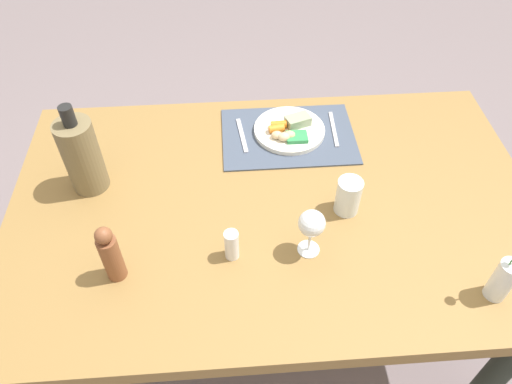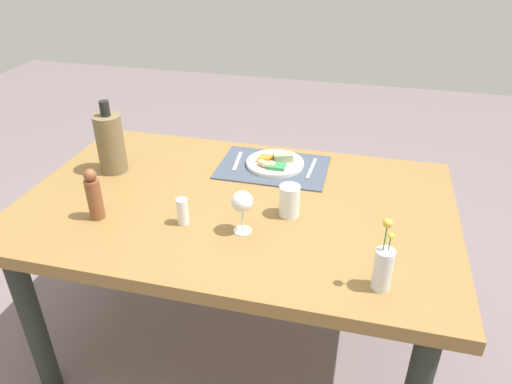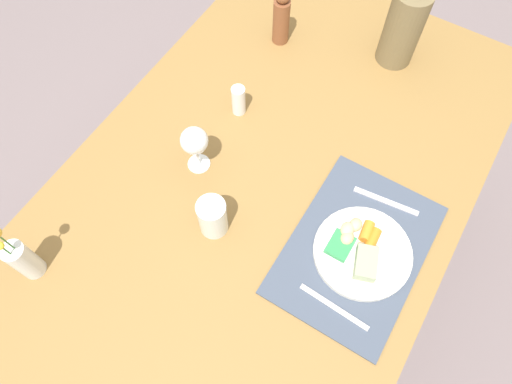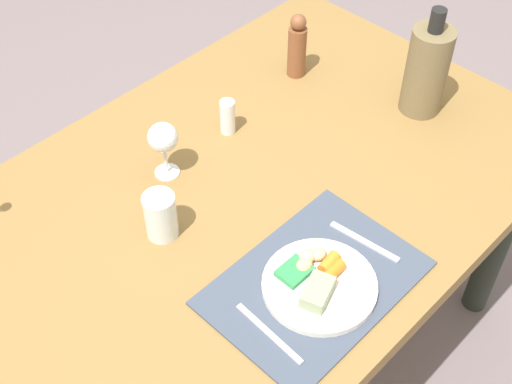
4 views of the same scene
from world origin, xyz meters
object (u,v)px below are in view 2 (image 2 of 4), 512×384
Objects in this scene: wine_glass at (242,203)px; pepper_mill at (94,195)px; fork at (311,168)px; salt_shaker at (183,211)px; dining_table at (237,221)px; knife at (237,161)px; flower_vase at (383,267)px; dinner_plate at (275,162)px; cooler_bottle at (110,143)px; water_tumbler at (289,202)px.

pepper_mill is at bearing 4.65° from wine_glass.
fork is 0.62m from salt_shaker.
knife is (0.08, -0.30, 0.10)m from dining_table.
fork is at bearing 175.49° from knife.
pepper_mill is at bearing -7.67° from flower_vase.
dinner_plate is at bearing 5.05° from fork.
wine_glass is (-0.64, 0.30, -0.01)m from cooler_bottle.
flower_vase reaches higher than pepper_mill.
flower_vase reaches higher than dining_table.
knife is 0.58× the size of cooler_bottle.
dining_table is 13.80× the size of water_tumbler.
water_tumbler reaches higher than dining_table.
salt_shaker is (-0.42, 0.30, -0.08)m from cooler_bottle.
water_tumbler is (-0.13, -0.14, -0.06)m from wine_glass.
fork is at bearing -141.59° from pepper_mill.
wine_glass is at bearing 74.89° from fork.
dinner_plate is at bearing -105.13° from dining_table.
salt_shaker is 0.31m from pepper_mill.
dining_table is 0.66m from flower_vase.
cooler_bottle is at bearing -35.20° from salt_shaker.
salt_shaker is at bearing 56.16° from fork.
knife is 0.64m from pepper_mill.
flower_vase is at bearing 165.74° from salt_shaker.
flower_vase is (-0.46, 0.17, -0.04)m from wine_glass.
wine_glass is 0.52m from pepper_mill.
pepper_mill is (0.52, 0.04, -0.02)m from wine_glass.
salt_shaker is 0.69m from flower_vase.
flower_vase reaches higher than salt_shaker.
cooler_bottle reaches higher than dinner_plate.
dinner_plate reaches higher than knife.
knife is 0.75× the size of flower_vase.
cooler_bottle is 3.12× the size of salt_shaker.
dinner_plate is 0.81× the size of cooler_bottle.
wine_glass is 1.33× the size of water_tumbler.
dining_table is at bearing -12.49° from water_tumbler.
salt_shaker is at bearing -172.82° from pepper_mill.
dining_table is 0.61m from cooler_bottle.
wine_glass is at bearing -20.79° from flower_vase.
wine_glass reaches higher than dining_table.
dinner_plate is at bearing -90.60° from wine_glass.
cooler_bottle reaches higher than fork.
fork is 1.19× the size of wine_glass.
knife is at bearing -74.98° from dining_table.
wine_glass is 0.80× the size of pepper_mill.
water_tumbler is at bearing -43.95° from flower_vase.
fork reaches higher than dining_table.
pepper_mill is at bearing 41.26° from fork.
wine_glass is at bearing 155.03° from cooler_bottle.
water_tumbler is at bearing -157.50° from salt_shaker.
salt_shaker is at bearing 54.64° from dining_table.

